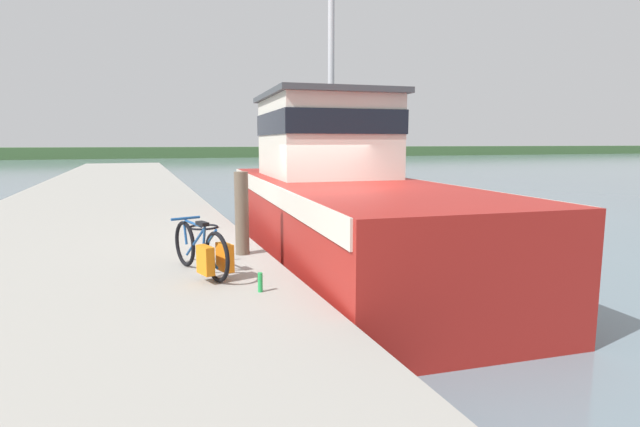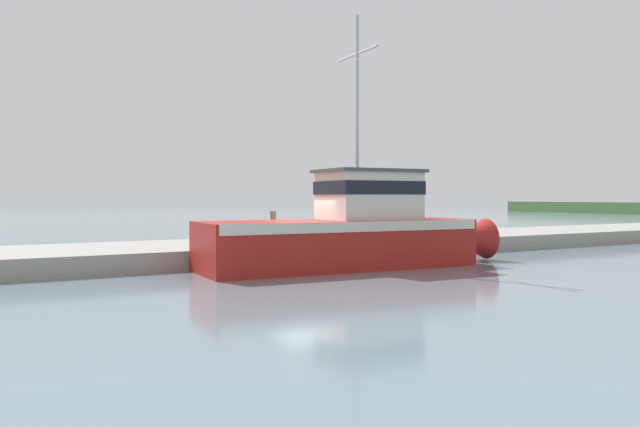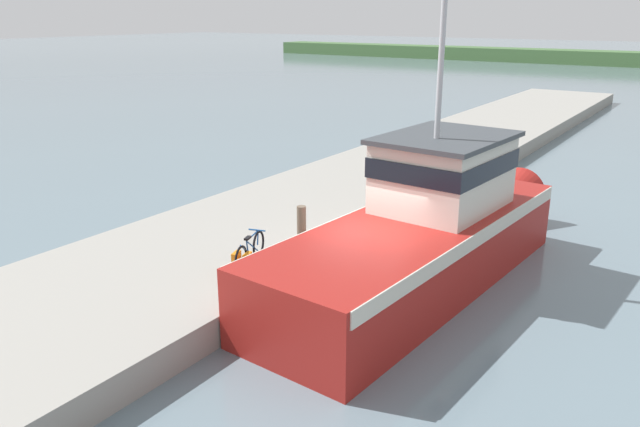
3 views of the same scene
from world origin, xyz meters
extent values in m
plane|color=slate|center=(0.00, 0.00, 0.00)|extent=(320.00, 320.00, 0.00)
cube|color=gray|center=(-4.25, 0.00, 0.35)|extent=(6.16, 80.00, 0.71)
cube|color=maroon|center=(0.81, 0.92, 0.89)|extent=(3.87, 10.46, 1.77)
cone|color=maroon|center=(1.25, 6.96, 0.89)|extent=(1.81, 1.97, 1.68)
cube|color=beige|center=(0.81, 0.92, 1.59)|extent=(3.92, 10.26, 0.35)
cube|color=beige|center=(0.91, 2.20, 2.65)|extent=(2.74, 3.50, 1.76)
cube|color=black|center=(0.91, 2.20, 2.96)|extent=(2.80, 3.57, 0.49)
cube|color=#3D4247|center=(0.91, 2.20, 3.59)|extent=(2.96, 3.78, 0.12)
cylinder|color=#B2B2B7|center=(0.87, 1.71, 6.49)|extent=(0.14, 0.14, 5.69)
cylinder|color=#B2B2B7|center=(0.87, 1.71, 7.92)|extent=(2.82, 0.30, 0.10)
torus|color=black|center=(-2.24, -2.10, 1.05)|extent=(0.25, 0.67, 0.68)
torus|color=black|center=(-2.55, -1.06, 1.05)|extent=(0.25, 0.67, 0.68)
cylinder|color=navy|center=(-2.29, -1.93, 0.97)|extent=(0.14, 0.36, 0.19)
cylinder|color=navy|center=(-2.36, -1.71, 1.15)|extent=(0.08, 0.15, 0.52)
cylinder|color=navy|center=(-2.30, -1.88, 1.23)|extent=(0.18, 0.47, 0.39)
cylinder|color=navy|center=(-2.44, -1.44, 1.14)|extent=(0.24, 0.67, 0.52)
cylinder|color=navy|center=(-2.45, -1.39, 1.40)|extent=(0.20, 0.55, 0.05)
cylinder|color=navy|center=(-2.54, -1.09, 1.22)|extent=(0.06, 0.11, 0.35)
cylinder|color=navy|center=(-2.53, -1.12, 1.44)|extent=(0.43, 0.17, 0.04)
cube|color=black|center=(-2.36, -1.68, 1.44)|extent=(0.17, 0.26, 0.05)
cube|color=orange|center=(-2.39, -2.09, 1.01)|extent=(0.21, 0.34, 0.38)
cube|color=orange|center=(-2.12, -2.01, 1.01)|extent=(0.21, 0.34, 0.38)
cylinder|color=brown|center=(-1.59, -0.55, 1.39)|extent=(0.23, 0.23, 1.37)
torus|color=black|center=(-1.87, 2.29, 0.73)|extent=(0.64, 0.64, 0.04)
cylinder|color=green|center=(-1.81, -2.73, 0.83)|extent=(0.06, 0.06, 0.24)
camera|label=1|loc=(-3.18, -8.60, 2.54)|focal=28.00mm
camera|label=2|loc=(20.06, -11.36, 2.62)|focal=35.00mm
camera|label=3|loc=(6.83, -12.35, 6.55)|focal=35.00mm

